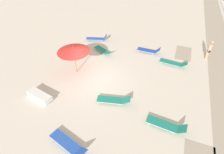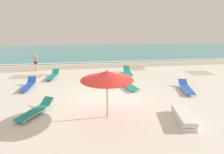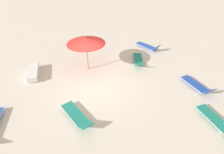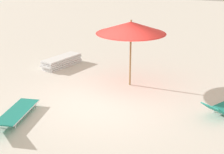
% 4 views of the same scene
% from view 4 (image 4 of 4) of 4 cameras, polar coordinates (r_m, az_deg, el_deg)
% --- Properties ---
extents(ground_plane, '(60.00, 60.00, 0.16)m').
position_cam_4_polar(ground_plane, '(10.01, -1.34, -4.62)').
color(ground_plane, silver).
extents(beach_umbrella, '(2.39, 2.39, 2.33)m').
position_cam_4_polar(beach_umbrella, '(10.62, 3.49, 8.99)').
color(beach_umbrella, '#9E7547').
rests_on(beach_umbrella, ground_plane).
extents(lounger_stack, '(0.97, 2.01, 0.41)m').
position_cam_4_polar(lounger_stack, '(13.31, -9.15, 2.83)').
color(lounger_stack, white).
rests_on(lounger_stack, ground_plane).
extents(sun_lounger_beside_umbrella, '(1.08, 2.23, 0.48)m').
position_cam_4_polar(sun_lounger_beside_umbrella, '(9.04, -17.57, -6.48)').
color(sun_lounger_beside_umbrella, '#1E8475').
rests_on(sun_lounger_beside_umbrella, ground_plane).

